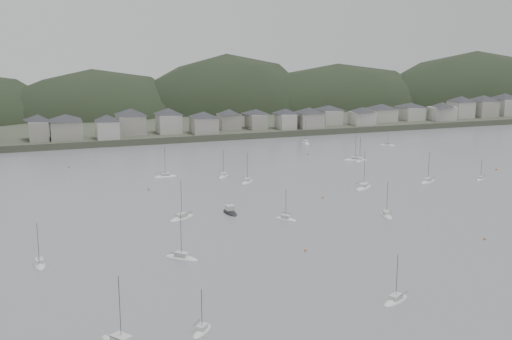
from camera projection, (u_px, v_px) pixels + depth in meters
name	position (u px, v px, depth m)	size (l,w,h in m)	color
ground	(370.00, 263.00, 140.85)	(900.00, 900.00, 0.00)	slate
far_shore_land	(142.00, 110.00, 412.53)	(900.00, 250.00, 3.00)	#383D2D
forested_ridge	(158.00, 135.00, 393.15)	(851.55, 103.94, 102.57)	black
waterfront_town	(279.00, 116.00, 324.65)	(451.48, 28.46, 12.92)	#9C9A8F
sailboat_lead	(286.00, 219.00, 173.76)	(5.82, 6.56, 9.16)	silver
moored_fleet	(229.00, 201.00, 193.03)	(266.21, 179.12, 13.35)	silver
motor_launch_far	(230.00, 212.00, 180.30)	(3.36, 8.07, 3.89)	black
mooring_buoys	(297.00, 189.00, 208.42)	(150.28, 124.93, 0.70)	#B8673D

